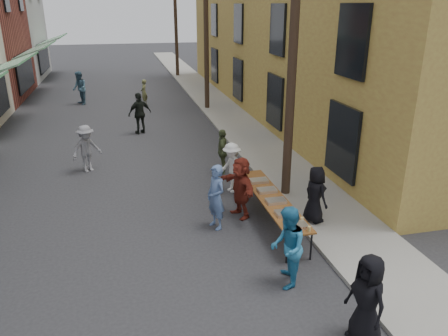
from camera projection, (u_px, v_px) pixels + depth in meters
name	position (u px, v px, depth m)	size (l,w,h in m)	color
ground	(151.00, 268.00, 9.64)	(120.00, 120.00, 0.00)	#28282B
sidewalk	(220.00, 108.00, 24.37)	(2.20, 60.00, 0.10)	gray
building_ochre	(336.00, 14.00, 23.05)	(10.00, 28.00, 10.00)	olive
utility_pole_near	(293.00, 43.00, 11.73)	(0.26, 0.26, 9.00)	#2D2116
utility_pole_mid	(206.00, 24.00, 22.65)	(0.26, 0.26, 9.00)	#2D2116
utility_pole_far	(176.00, 18.00, 33.57)	(0.26, 0.26, 9.00)	#2D2116
serving_table	(272.00, 199.00, 11.36)	(0.70, 4.00, 0.75)	brown
catering_tray_sausage	(296.00, 226.00, 9.83)	(0.50, 0.33, 0.08)	maroon
catering_tray_foil_b	(286.00, 213.00, 10.42)	(0.50, 0.33, 0.08)	#B2B2B7
catering_tray_buns	(276.00, 201.00, 11.06)	(0.50, 0.33, 0.08)	tan
catering_tray_foil_d	(267.00, 190.00, 11.70)	(0.50, 0.33, 0.08)	#B2B2B7
catering_tray_buns_end	(259.00, 181.00, 12.33)	(0.50, 0.33, 0.08)	tan
condiment_jar_a	(292.00, 233.00, 9.51)	(0.07, 0.07, 0.08)	#A57F26
condiment_jar_b	(290.00, 231.00, 9.60)	(0.07, 0.07, 0.08)	#A57F26
condiment_jar_c	(289.00, 229.00, 9.69)	(0.07, 0.07, 0.08)	#A57F26
cup_stack	(309.00, 229.00, 9.64)	(0.08, 0.08, 0.12)	tan
guest_front_a	(367.00, 299.00, 7.32)	(0.81, 0.53, 1.65)	black
guest_front_b	(216.00, 197.00, 11.12)	(0.62, 0.41, 1.71)	#5673A7
guest_front_c	(287.00, 247.00, 8.79)	(0.85, 0.66, 1.74)	teal
guest_front_d	(232.00, 168.00, 13.33)	(1.01, 0.58, 1.56)	white
guest_front_e	(222.00, 151.00, 14.85)	(0.91, 0.38, 1.54)	#4E5B35
guest_queue_back	(241.00, 187.00, 11.75)	(1.57, 0.50, 1.69)	maroon
server	(315.00, 194.00, 11.27)	(0.74, 0.48, 1.52)	black
passerby_left	(87.00, 149.00, 14.95)	(1.06, 0.61, 1.64)	gray
passerby_mid	(140.00, 113.00, 19.37)	(1.08, 0.45, 1.84)	black
passerby_right	(144.00, 92.00, 25.01)	(0.53, 0.35, 1.46)	#64673C
passerby_far	(80.00, 88.00, 25.04)	(0.92, 0.72, 1.89)	#41667D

